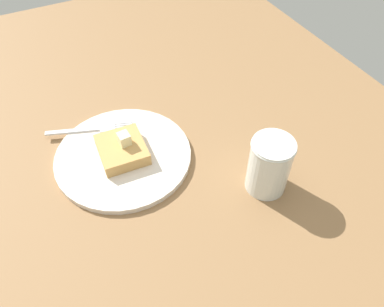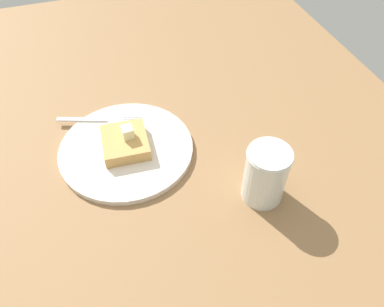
% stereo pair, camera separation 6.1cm
% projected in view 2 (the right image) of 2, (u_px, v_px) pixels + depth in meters
% --- Properties ---
extents(table_surface, '(1.20, 1.20, 0.02)m').
position_uv_depth(table_surface, '(109.00, 144.00, 0.70)').
color(table_surface, olive).
rests_on(table_surface, ground).
extents(plate, '(0.24, 0.24, 0.01)m').
position_uv_depth(plate, '(128.00, 148.00, 0.67)').
color(plate, silver).
rests_on(plate, table_surface).
extents(toast_slice_center, '(0.08, 0.09, 0.02)m').
position_uv_depth(toast_slice_center, '(127.00, 142.00, 0.66)').
color(toast_slice_center, tan).
rests_on(toast_slice_center, plate).
extents(butter_pat_primary, '(0.02, 0.02, 0.02)m').
position_uv_depth(butter_pat_primary, '(129.00, 132.00, 0.64)').
color(butter_pat_primary, '#F3E9B0').
rests_on(butter_pat_primary, toast_slice_center).
extents(fork, '(0.16, 0.07, 0.00)m').
position_uv_depth(fork, '(105.00, 119.00, 0.71)').
color(fork, silver).
rests_on(fork, plate).
extents(syrup_jar, '(0.07, 0.07, 0.10)m').
position_uv_depth(syrup_jar, '(267.00, 175.00, 0.58)').
color(syrup_jar, '#471B06').
rests_on(syrup_jar, table_surface).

